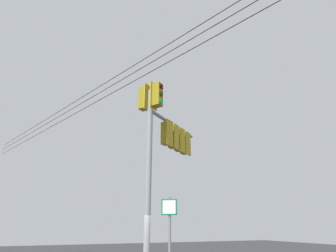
{
  "coord_description": "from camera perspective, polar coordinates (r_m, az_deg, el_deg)",
  "views": [
    {
      "loc": [
        -3.27,
        -8.46,
        2.18
      ],
      "look_at": [
        0.5,
        0.72,
        5.93
      ],
      "focal_mm": 28.38,
      "sensor_mm": 36.0,
      "label": 1
    }
  ],
  "objects": [
    {
      "name": "signal_mast_assembly",
      "position": [
        10.1,
        -0.91,
        -3.1
      ],
      "size": [
        3.2,
        2.65,
        7.19
      ],
      "color": "gray",
      "rests_on": "ground"
    },
    {
      "name": "overhead_wire_span",
      "position": [
        11.71,
        -8.88,
        10.31
      ],
      "size": [
        13.79,
        31.97,
        1.21
      ],
      "color": "black"
    },
    {
      "name": "route_sign_primary",
      "position": [
        7.04,
        0.33,
        -23.91
      ],
      "size": [
        0.34,
        0.26,
        2.88
      ],
      "color": "slate",
      "rests_on": "ground"
    }
  ]
}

